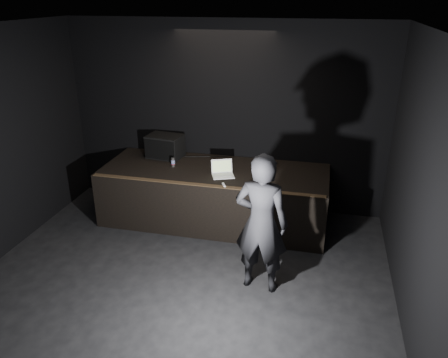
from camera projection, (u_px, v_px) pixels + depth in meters
ground at (163, 316)px, 5.69m from camera, size 7.00×7.00×0.00m
room_walls at (153, 173)px, 4.89m from camera, size 6.10×7.10×3.52m
stage_riser at (215, 195)px, 7.94m from camera, size 4.00×1.50×1.00m
riser_lip at (203, 185)px, 7.10m from camera, size 3.92×0.10×0.01m
stage_monitor at (165, 146)px, 8.25m from camera, size 0.69×0.54×0.43m
cable at (206, 156)px, 8.33m from camera, size 0.81×0.24×0.02m
laptop at (223, 171)px, 7.48m from camera, size 0.46×0.44×0.25m
beer_can at (173, 162)px, 7.84m from camera, size 0.07×0.07×0.17m
plastic_cup at (259, 164)px, 7.86m from camera, size 0.07×0.07×0.09m
wii_remote at (224, 185)px, 7.08m from camera, size 0.09×0.15×0.03m
person at (261, 224)px, 5.90m from camera, size 0.78×0.56×2.02m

